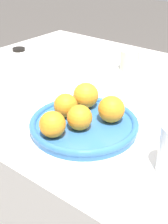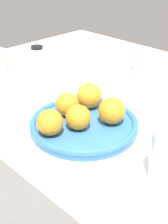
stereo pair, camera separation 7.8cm
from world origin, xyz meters
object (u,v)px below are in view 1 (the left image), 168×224
orange_3 (86,95)px  cup_1 (130,60)px  orange_0 (80,118)px  soy_dish (19,49)px  orange_1 (111,109)px  fruit_platter (84,124)px  orange_2 (66,105)px  orange_4 (52,124)px

orange_3 → cup_1: (-0.08, 0.36, -0.02)m
orange_0 → orange_3: size_ratio=0.89×
orange_0 → soy_dish: orange_0 is taller
orange_1 → fruit_platter: bearing=-134.5°
orange_0 → orange_2: size_ratio=1.00×
orange_1 → orange_3: size_ratio=0.98×
fruit_platter → orange_3: 0.10m
orange_3 → fruit_platter: bearing=-54.8°
fruit_platter → orange_0: size_ratio=4.48×
fruit_platter → orange_0: bearing=-72.2°
orange_2 → orange_0: bearing=-21.2°
orange_2 → soy_dish: (-0.57, 0.33, -0.04)m
orange_2 → cup_1: (-0.07, 0.44, -0.01)m
fruit_platter → orange_4: size_ratio=4.41×
fruit_platter → cup_1: (-0.13, 0.43, 0.02)m
orange_0 → soy_dish: bearing=150.8°
orange_2 → fruit_platter: bearing=2.6°
fruit_platter → orange_0: (0.01, -0.03, 0.04)m
orange_4 → cup_1: (-0.11, 0.53, -0.01)m
orange_1 → orange_3: 0.10m
orange_2 → orange_4: bearing=-66.6°
orange_2 → orange_3: bearing=83.3°
fruit_platter → orange_2: size_ratio=4.47×
orange_1 → cup_1: 0.42m
orange_2 → cup_1: orange_2 is taller
orange_4 → orange_3: bearing=100.5°
orange_3 → soy_dish: orange_3 is taller
orange_0 → orange_3: 0.12m
fruit_platter → orange_2: 0.07m
orange_1 → orange_2: 0.12m
orange_4 → soy_dish: 0.74m
fruit_platter → orange_0: 0.05m
soy_dish → cup_1: bearing=12.1°
orange_0 → orange_4: bearing=-114.1°
orange_3 → soy_dish: (-0.58, 0.26, -0.05)m
orange_2 → soy_dish: bearing=149.9°
fruit_platter → orange_1: (0.05, 0.05, 0.04)m
orange_0 → orange_4: (-0.03, -0.06, 0.00)m
orange_0 → fruit_platter: bearing=107.8°
cup_1 → soy_dish: size_ratio=1.33×
cup_1 → soy_dish: cup_1 is taller
orange_3 → soy_dish: 0.63m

